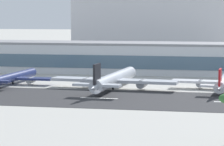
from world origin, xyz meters
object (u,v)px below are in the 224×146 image
at_px(terminal_building, 133,58).
at_px(airliner_red_tail_gate_2, 224,82).
at_px(airliner_gold_tail_gate_0, 13,77).
at_px(distant_hotel_block, 150,21).
at_px(airliner_black_tail_gate_1, 113,80).

height_order(terminal_building, airliner_red_tail_gate_2, terminal_building).
bearing_deg(airliner_gold_tail_gate_0, distant_hotel_block, -5.17).
height_order(airliner_gold_tail_gate_0, airliner_red_tail_gate_2, airliner_red_tail_gate_2).
bearing_deg(airliner_red_tail_gate_2, airliner_gold_tail_gate_0, 95.29).
bearing_deg(terminal_building, airliner_red_tail_gate_2, -51.10).
bearing_deg(terminal_building, airliner_gold_tail_gate_0, -128.02).
relative_size(terminal_building, airliner_black_tail_gate_1, 4.05).
xyz_separation_m(distant_hotel_block, airliner_gold_tail_gate_0, (-28.68, -186.48, -18.69)).
bearing_deg(airliner_red_tail_gate_2, airliner_black_tail_gate_1, 104.49).
height_order(distant_hotel_block, airliner_gold_tail_gate_0, distant_hotel_block).
bearing_deg(distant_hotel_block, airliner_red_tail_gate_2, -75.31).
bearing_deg(airliner_red_tail_gate_2, terminal_building, 44.30).
distance_m(distant_hotel_block, airliner_black_tail_gate_1, 193.86).
xyz_separation_m(terminal_building, airliner_black_tail_gate_1, (1.32, -55.03, -3.40)).
xyz_separation_m(airliner_gold_tail_gate_0, airliner_red_tail_gate_2, (77.61, -0.14, 0.24)).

